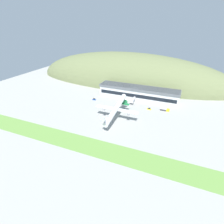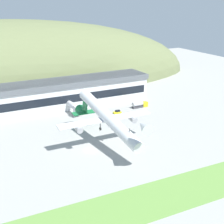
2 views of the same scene
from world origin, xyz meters
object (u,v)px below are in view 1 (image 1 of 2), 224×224
cargo_airplane (116,109)px  service_car_0 (149,109)px  traffic_cone_0 (135,114)px  jetway_0 (133,100)px  service_car_1 (94,99)px  terminal_building (138,92)px  fuel_truck (165,109)px

cargo_airplane → service_car_0: 39.72m
cargo_airplane → traffic_cone_0: 23.00m
jetway_0 → service_car_0: size_ratio=3.09×
jetway_0 → service_car_1: jetway_0 is taller
jetway_0 → traffic_cone_0: bearing=-69.0°
terminal_building → fuel_truck: size_ratio=9.98×
terminal_building → traffic_cone_0: terminal_building is taller
service_car_0 → service_car_1: bearing=179.9°
service_car_0 → service_car_1: service_car_1 is taller
terminal_building → traffic_cone_0: size_ratio=147.26×
service_car_0 → service_car_1: size_ratio=0.99×
cargo_airplane → fuel_truck: size_ratio=6.09×
service_car_0 → fuel_truck: fuel_truck is taller
terminal_building → jetway_0: 14.82m
jetway_0 → cargo_airplane: (-3.37, -38.75, 6.98)m
service_car_0 → fuel_truck: 14.51m
terminal_building → traffic_cone_0: (6.83, -36.49, -7.32)m
service_car_1 → traffic_cone_0: bearing=-16.9°
cargo_airplane → fuel_truck: bearing=43.8°
service_car_0 → fuel_truck: bearing=12.0°
terminal_building → jetway_0: terminal_building is taller
terminal_building → service_car_1: (-42.58, -21.46, -6.93)m
fuel_truck → traffic_cone_0: 30.12m
fuel_truck → service_car_0: bearing=-168.0°
terminal_building → fuel_truck: terminal_building is taller
terminal_building → jetway_0: size_ratio=7.29×
cargo_airplane → service_car_0: size_ratio=13.71×
terminal_building → service_car_1: bearing=-153.2°
traffic_cone_0 → service_car_1: bearing=163.1°
traffic_cone_0 → jetway_0: bearing=111.0°
jetway_0 → fuel_truck: jetway_0 is taller
jetway_0 → fuel_truck: size_ratio=1.37×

